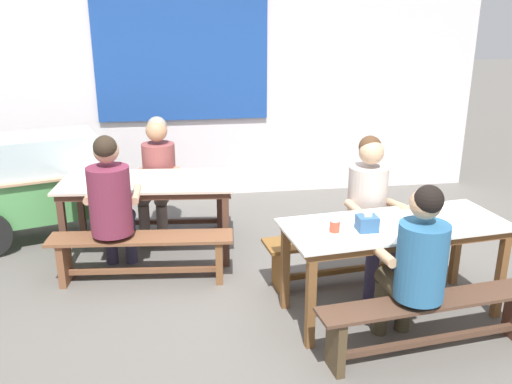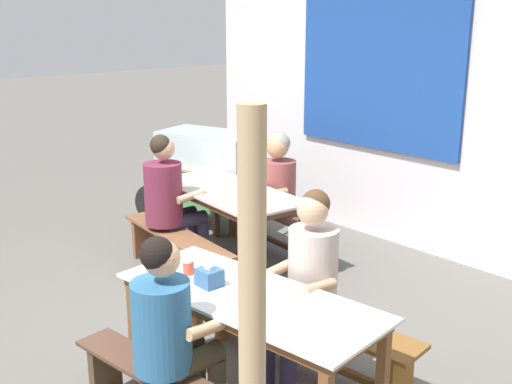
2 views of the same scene
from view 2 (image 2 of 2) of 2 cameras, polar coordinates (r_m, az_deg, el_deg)
ground_plane at (r=5.04m, az=-3.43°, el=-12.29°), size 40.00×40.00×0.00m
backdrop_wall at (r=6.51m, az=15.23°, el=8.33°), size 6.17×0.23×3.03m
dining_table_far at (r=6.06m, az=-2.45°, el=-0.49°), size 1.68×0.90×0.75m
dining_table_near at (r=3.89m, az=-0.62°, el=-10.18°), size 1.76×0.87×0.75m
bench_far_back at (r=6.49m, az=1.79°, el=-2.94°), size 1.58×0.42×0.42m
bench_far_front at (r=5.90m, az=-7.03°, el=-4.99°), size 1.59×0.44×0.42m
bench_near_back at (r=4.45m, az=4.45°, el=-12.12°), size 1.70×0.51×0.42m
food_cart at (r=7.28m, az=-4.27°, el=1.86°), size 1.75×1.16×1.07m
person_center_facing at (r=6.31m, az=1.52°, el=0.45°), size 0.50×0.61×1.24m
person_near_front at (r=3.64m, az=-7.64°, el=-11.76°), size 0.46×0.54×1.24m
person_right_near_table at (r=4.19m, az=4.56°, el=-7.47°), size 0.47×0.58×1.29m
person_left_back_turned at (r=5.98m, az=-7.76°, el=-0.25°), size 0.47×0.61×1.31m
tissue_box at (r=3.96m, az=-4.19°, el=-7.57°), size 0.14×0.13×0.14m
condiment_jar at (r=4.14m, az=-6.05°, el=-6.66°), size 0.07×0.07×0.10m
wooden_support_post at (r=2.47m, az=-0.33°, el=-16.80°), size 0.10×0.10×2.09m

